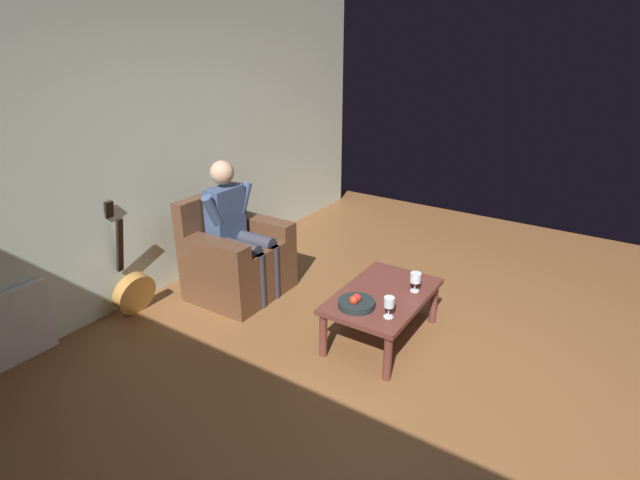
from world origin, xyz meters
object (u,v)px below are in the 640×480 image
Objects in this scene: guitar at (133,289)px; wine_glass_near at (389,303)px; armchair at (236,259)px; person_seated at (237,226)px; wine_glass_far at (416,279)px; coffee_table at (383,300)px; fruit_bowl at (356,303)px.

guitar is 6.28× the size of wine_glass_near.
guitar reaches higher than armchair.
person_seated is 1.66m from wine_glass_far.
coffee_table is at bearing 112.66° from guitar.
wine_glass_far is at bearing 150.43° from fruit_bowl.
armchair is at bearing -98.28° from wine_glass_near.
coffee_table is at bearing 165.98° from fruit_bowl.
guitar is at bearing -65.31° from wine_glass_far.
wine_glass_far is (-0.22, 1.63, -0.16)m from person_seated.
person_seated reaches higher than coffee_table.
coffee_table is 1.00× the size of guitar.
coffee_table is 3.67× the size of fruit_bowl.
fruit_bowl is (0.29, -0.07, 0.09)m from coffee_table.
fruit_bowl is (0.46, -0.26, -0.08)m from wine_glass_far.
wine_glass_far is 0.53m from fruit_bowl.
guitar is (0.78, -0.53, -0.45)m from person_seated.
wine_glass_near is 0.27m from fruit_bowl.
person_seated reaches higher than wine_glass_near.
fruit_bowl is (0.00, -0.26, -0.08)m from wine_glass_near.
fruit_bowl is at bearing 105.67° from guitar.
wine_glass_near is (-0.53, 2.16, 0.29)m from guitar.
coffee_table is 0.38m from wine_glass_near.
person_seated is at bearing 145.84° from guitar.
coffee_table is at bearing -48.02° from wine_glass_far.
guitar is at bearing -35.09° from person_seated.
armchair is 0.75× the size of person_seated.
coffee_table is at bearing -147.05° from wine_glass_near.
wine_glass_near is at bearing 32.95° from coffee_table.
fruit_bowl is at bearing 79.25° from armchair.
fruit_bowl is at bearing -89.80° from wine_glass_near.
wine_glass_near reaches higher than coffee_table.
wine_glass_near is at bearing 103.88° from guitar.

